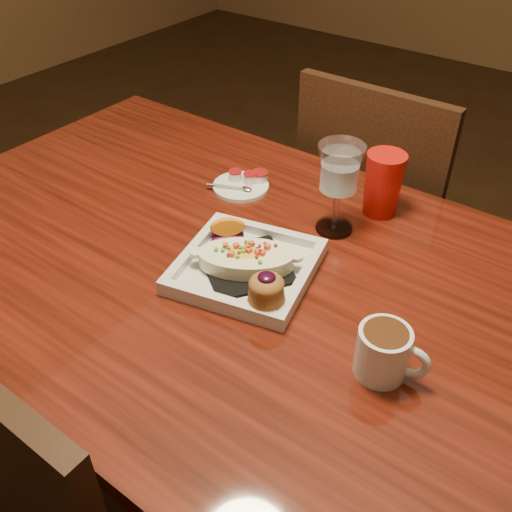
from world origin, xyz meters
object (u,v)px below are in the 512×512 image
Objects in this scene: saucer at (240,184)px; table at (242,302)px; chair_far at (378,219)px; red_tumbler at (383,184)px; goblet at (340,173)px; coffee_mug at (385,351)px; plate at (248,267)px.

table is at bearing -51.79° from saucer.
chair_far is 6.84× the size of red_tumbler.
red_tumbler is (0.04, 0.11, -0.06)m from goblet.
red_tumbler is (0.30, 0.10, 0.06)m from saucer.
saucer is at bearing 138.63° from coffee_mug.
saucer is 0.93× the size of red_tumbler.
goblet reaches higher than table.
plate is 2.56× the size of coffee_mug.
table is at bearing -111.57° from red_tumbler.
plate is at bearing -31.52° from table.
table is 13.38× the size of coffee_mug.
coffee_mug is (0.30, -0.06, 0.02)m from plate.
plate reaches higher than saucer.
red_tumbler is at bearing 68.43° from table.
chair_far is at bearing 79.44° from plate.
coffee_mug is at bearing 115.04° from chair_far.
saucer is (-0.21, 0.24, -0.02)m from plate.
goblet is (-0.25, 0.28, 0.09)m from coffee_mug.
plate is 0.30m from coffee_mug.
plate is at bearing -49.31° from saucer.
coffee_mug is 0.58m from saucer.
goblet reaches higher than plate.
coffee_mug is at bearing -62.60° from red_tumbler.
goblet is (0.08, 0.20, 0.23)m from table.
plate reaches higher than table.
chair_far is 0.51m from saucer.
saucer is at bearing 117.17° from plate.
plate is 0.25m from goblet.
goblet is at bearing 68.31° from table.
goblet is (0.05, 0.23, 0.11)m from plate.
saucer is (-0.25, 0.01, -0.12)m from goblet.
plate is (0.03, -0.02, 0.12)m from table.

